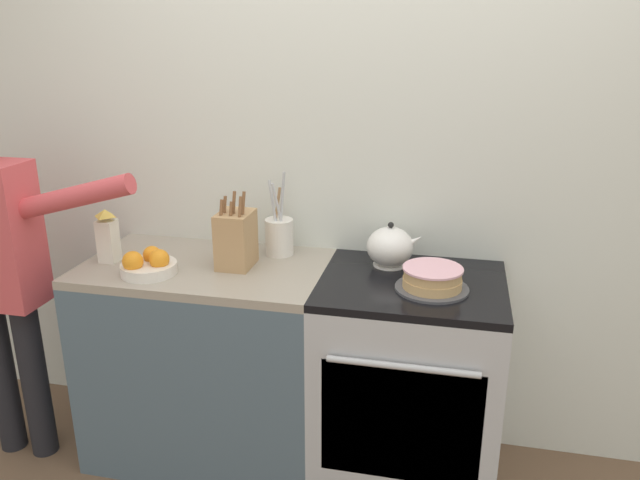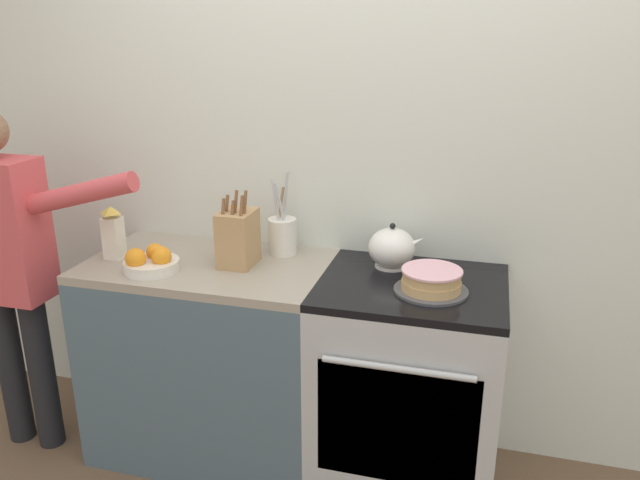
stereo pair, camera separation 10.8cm
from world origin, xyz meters
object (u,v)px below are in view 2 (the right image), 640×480
object	(u,v)px
layer_cake	(431,281)
fruit_bowl	(151,262)
utensil_crock	(282,235)
milk_carton	(113,234)
tea_kettle	(392,248)
knife_block	(238,238)
stove_range	(407,385)
person_baker	(9,259)

from	to	relation	value
layer_cake	fruit_bowl	bearing A→B (deg)	-175.55
utensil_crock	milk_carton	size ratio (longest dim) A/B	1.58
utensil_crock	fruit_bowl	bearing A→B (deg)	-142.92
tea_kettle	knife_block	xyz separation A→B (m)	(-0.60, -0.14, 0.04)
utensil_crock	stove_range	bearing A→B (deg)	-17.80
layer_cake	tea_kettle	world-z (taller)	tea_kettle
fruit_bowl	person_baker	bearing A→B (deg)	-175.88
stove_range	fruit_bowl	size ratio (longest dim) A/B	4.07
utensil_crock	fruit_bowl	distance (m)	0.55
stove_range	fruit_bowl	world-z (taller)	fruit_bowl
layer_cake	milk_carton	xyz separation A→B (m)	(-1.31, 0.01, 0.07)
fruit_bowl	person_baker	size ratio (longest dim) A/B	0.14
fruit_bowl	person_baker	distance (m)	0.64
fruit_bowl	stove_range	bearing A→B (deg)	8.11
layer_cake	knife_block	xyz separation A→B (m)	(-0.78, 0.07, 0.07)
tea_kettle	milk_carton	bearing A→B (deg)	-169.72
milk_carton	knife_block	bearing A→B (deg)	7.09
fruit_bowl	milk_carton	size ratio (longest dim) A/B	0.97
fruit_bowl	milk_carton	xyz separation A→B (m)	(-0.22, 0.09, 0.07)
tea_kettle	knife_block	size ratio (longest dim) A/B	0.74
utensil_crock	person_baker	distance (m)	1.14
knife_block	utensil_crock	world-z (taller)	utensil_crock
tea_kettle	fruit_bowl	bearing A→B (deg)	-161.88
layer_cake	milk_carton	size ratio (longest dim) A/B	1.21
utensil_crock	milk_carton	xyz separation A→B (m)	(-0.66, -0.24, 0.02)
layer_cake	stove_range	bearing A→B (deg)	141.62
stove_range	milk_carton	distance (m)	1.35
person_baker	milk_carton	bearing A→B (deg)	16.86
stove_range	tea_kettle	world-z (taller)	tea_kettle
knife_block	fruit_bowl	world-z (taller)	knife_block
layer_cake	utensil_crock	xyz separation A→B (m)	(-0.65, 0.24, 0.04)
milk_carton	utensil_crock	bearing A→B (deg)	19.84
knife_block	utensil_crock	bearing A→B (deg)	52.95
stove_range	utensil_crock	bearing A→B (deg)	162.20
stove_range	layer_cake	distance (m)	0.49
utensil_crock	fruit_bowl	size ratio (longest dim) A/B	1.62
stove_range	knife_block	distance (m)	0.90
tea_kettle	knife_block	distance (m)	0.62
utensil_crock	fruit_bowl	world-z (taller)	utensil_crock
stove_range	person_baker	size ratio (longest dim) A/B	0.59
layer_cake	fruit_bowl	xyz separation A→B (m)	(-1.09, -0.08, -0.00)
stove_range	fruit_bowl	xyz separation A→B (m)	(-1.01, -0.14, 0.48)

